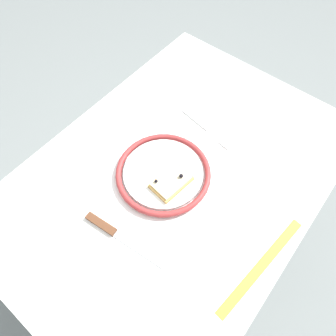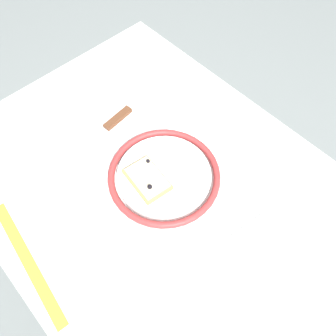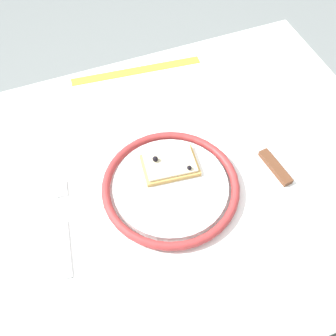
# 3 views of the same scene
# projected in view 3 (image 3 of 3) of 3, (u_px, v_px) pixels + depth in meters

# --- Properties ---
(ground_plane) EXTENTS (6.00, 6.00, 0.00)m
(ground_plane) POSITION_uv_depth(u_px,v_px,m) (159.00, 300.00, 1.43)
(ground_plane) COLOR slate
(dining_table) EXTENTS (1.03, 0.73, 0.76)m
(dining_table) POSITION_uv_depth(u_px,v_px,m) (154.00, 213.00, 0.90)
(dining_table) COLOR white
(dining_table) RESTS_ON ground_plane
(plate) EXTENTS (0.27, 0.27, 0.02)m
(plate) POSITION_uv_depth(u_px,v_px,m) (171.00, 186.00, 0.78)
(plate) COLOR white
(plate) RESTS_ON dining_table
(pizza_slice_near) EXTENTS (0.12, 0.08, 0.03)m
(pizza_slice_near) POSITION_uv_depth(u_px,v_px,m) (170.00, 165.00, 0.80)
(pizza_slice_near) COLOR tan
(pizza_slice_near) RESTS_ON plate
(knife) EXTENTS (0.05, 0.24, 0.01)m
(knife) POSITION_uv_depth(u_px,v_px,m) (266.00, 156.00, 0.83)
(knife) COLOR silver
(knife) RESTS_ON dining_table
(fork) EXTENTS (0.05, 0.20, 0.00)m
(fork) POSITION_uv_depth(u_px,v_px,m) (65.00, 225.00, 0.75)
(fork) COLOR silver
(fork) RESTS_ON dining_table
(measuring_tape) EXTENTS (0.32, 0.06, 0.00)m
(measuring_tape) POSITION_uv_depth(u_px,v_px,m) (137.00, 71.00, 0.98)
(measuring_tape) COLOR yellow
(measuring_tape) RESTS_ON dining_table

